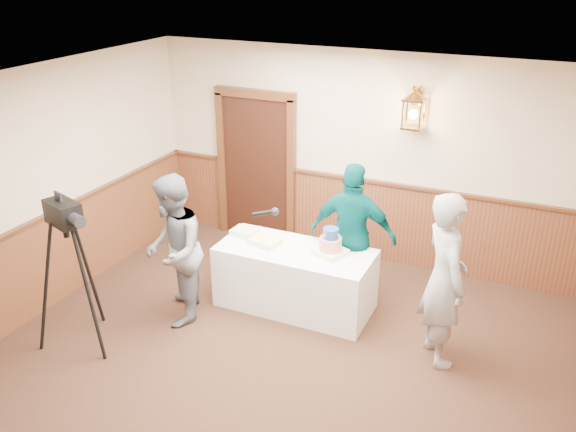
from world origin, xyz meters
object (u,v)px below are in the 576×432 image
sheet_cake_green (244,232)px  tv_camera_rig (74,283)px  interviewer (173,251)px  baker (444,280)px  sheet_cake_yellow (265,241)px  assistant_p (353,235)px  display_table (295,278)px  tiered_cake (331,244)px

sheet_cake_green → tv_camera_rig: 2.05m
interviewer → tv_camera_rig: interviewer is taller
sheet_cake_green → baker: baker is taller
sheet_cake_yellow → assistant_p: 1.02m
display_table → tv_camera_rig: tv_camera_rig is taller
display_table → baker: size_ratio=0.98×
sheet_cake_green → tv_camera_rig: size_ratio=0.18×
assistant_p → baker: bearing=145.9°
baker → interviewer: bearing=66.9°
tiered_cake → baker: bearing=-14.6°
tiered_cake → assistant_p: assistant_p is taller
sheet_cake_yellow → assistant_p: assistant_p is taller
display_table → interviewer: 1.46m
baker → tiered_cake: bearing=42.5°
baker → tv_camera_rig: 3.78m
display_table → sheet_cake_yellow: 0.56m
sheet_cake_yellow → tv_camera_rig: bearing=-131.2°
display_table → sheet_cake_yellow: (-0.38, -0.02, 0.41)m
display_table → tiered_cake: tiered_cake is taller
interviewer → baker: baker is taller
sheet_cake_yellow → interviewer: interviewer is taller
display_table → assistant_p: size_ratio=1.03×
sheet_cake_yellow → tv_camera_rig: tv_camera_rig is taller
assistant_p → sheet_cake_green: bearing=8.6°
assistant_p → tv_camera_rig: 3.10m
assistant_p → sheet_cake_yellow: bearing=20.0°
sheet_cake_green → assistant_p: bearing=12.4°
assistant_p → tv_camera_rig: size_ratio=1.06×
sheet_cake_yellow → interviewer: bearing=-133.6°
display_table → baker: baker is taller
sheet_cake_green → interviewer: bearing=-113.7°
tiered_cake → tv_camera_rig: size_ratio=0.25×
interviewer → tv_camera_rig: (-0.67, -0.84, -0.13)m
sheet_cake_yellow → sheet_cake_green: bearing=159.3°
display_table → sheet_cake_green: size_ratio=6.15×
sheet_cake_yellow → sheet_cake_green: 0.37m
tiered_cake → sheet_cake_yellow: size_ratio=1.20×
tiered_cake → assistant_p: (0.15, 0.35, -0.01)m
interviewer → baker: (2.86, 0.49, 0.05)m
sheet_cake_green → baker: bearing=-9.5°
tiered_cake → interviewer: 1.75m
sheet_cake_green → interviewer: interviewer is taller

